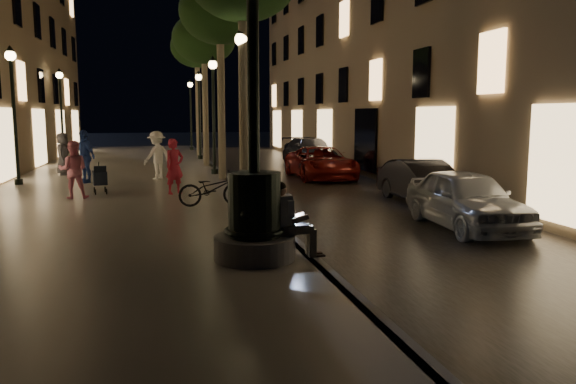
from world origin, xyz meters
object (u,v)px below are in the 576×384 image
object	(u,v)px
car_third	(321,163)
seated_man_laptop	(289,217)
stroller	(100,178)
pedestrian_blue	(84,156)
pedestrian_dark	(63,154)
lamp_curb_b	(213,100)
car_second	(423,182)
pedestrian_white	(157,155)
lamp_left_c	(61,103)
tree_third	(204,40)
bicycle	(212,189)
tree_far	(197,48)
lamp_curb_d	(191,106)
fountain_lamppost	(254,201)
tree_second	(220,13)
lamp_curb_c	(199,103)
pedestrian_pink	(73,170)
lamp_left_b	(13,98)
car_front	(466,199)
lamp_curb_a	(242,93)
car_rear	(311,152)
pedestrian_red	(175,166)

from	to	relation	value
car_third	seated_man_laptop	bearing A→B (deg)	-108.07
seated_man_laptop	stroller	distance (m)	9.80
pedestrian_blue	pedestrian_dark	xyz separation A→B (m)	(-1.17, 2.88, -0.09)
lamp_curb_b	car_second	bearing A→B (deg)	-55.02
pedestrian_white	pedestrian_dark	world-z (taller)	pedestrian_white
lamp_left_c	pedestrian_white	world-z (taller)	lamp_left_c
tree_third	stroller	xyz separation A→B (m)	(-4.07, -9.04, -5.44)
car_second	bicycle	xyz separation A→B (m)	(-6.37, -0.34, 0.03)
tree_far	car_third	size ratio (longest dim) A/B	1.57
lamp_curb_d	car_second	distance (m)	24.62
stroller	pedestrian_blue	world-z (taller)	pedestrian_blue
fountain_lamppost	tree_second	distance (m)	13.07
tree_second	pedestrian_dark	world-z (taller)	tree_second
fountain_lamppost	lamp_curb_c	world-z (taller)	fountain_lamppost
bicycle	lamp_curb_b	bearing A→B (deg)	-7.00
tree_third	pedestrian_blue	world-z (taller)	tree_third
tree_third	tree_second	bearing A→B (deg)	-89.05
lamp_curb_d	pedestrian_dark	size ratio (longest dim) A/B	2.80
lamp_curb_d	lamp_left_c	bearing A→B (deg)	-131.59
lamp_curb_c	pedestrian_pink	xyz separation A→B (m)	(-4.71, -13.93, -2.18)
lamp_left_b	pedestrian_dark	size ratio (longest dim) A/B	2.80
tree_second	car_front	bearing A→B (deg)	-64.33
lamp_curb_c	car_second	distance (m)	16.99
tree_third	lamp_curb_d	size ratio (longest dim) A/B	1.50
tree_second	lamp_curb_b	distance (m)	3.69
pedestrian_dark	lamp_curb_c	bearing A→B (deg)	-33.67
lamp_curb_c	car_front	xyz separation A→B (m)	(4.72, -19.62, -2.54)
fountain_lamppost	tree_second	xyz separation A→B (m)	(0.80, 12.00, 5.12)
lamp_curb_c	pedestrian_white	bearing A→B (deg)	-103.88
lamp_curb_b	lamp_curb_c	size ratio (longest dim) A/B	1.00
tree_far	lamp_curb_a	world-z (taller)	tree_far
tree_second	stroller	distance (m)	7.64
car_second	fountain_lamppost	bearing A→B (deg)	-136.78
lamp_curb_d	lamp_left_c	xyz separation A→B (m)	(-7.10, -8.00, 0.00)
car_front	car_rear	distance (m)	16.56
tree_far	lamp_curb_d	world-z (taller)	tree_far
lamp_left_c	lamp_curb_b	bearing A→B (deg)	-48.41
car_third	car_rear	distance (m)	6.08
bicycle	pedestrian_blue	bearing A→B (deg)	31.57
tree_second	car_second	bearing A→B (deg)	-47.34
pedestrian_blue	lamp_curb_d	bearing A→B (deg)	123.60
tree_third	pedestrian_white	bearing A→B (deg)	-113.33
car_third	pedestrian_red	size ratio (longest dim) A/B	2.78
lamp_curb_a	lamp_curb_b	xyz separation A→B (m)	(0.00, 8.00, 0.00)
tree_second	pedestrian_blue	size ratio (longest dim) A/B	3.88
car_third	pedestrian_red	world-z (taller)	pedestrian_red
lamp_curb_c	pedestrian_pink	bearing A→B (deg)	-108.68
lamp_curb_d	pedestrian_red	world-z (taller)	lamp_curb_d
pedestrian_blue	bicycle	bearing A→B (deg)	-8.71
tree_second	stroller	size ratio (longest dim) A/B	7.51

